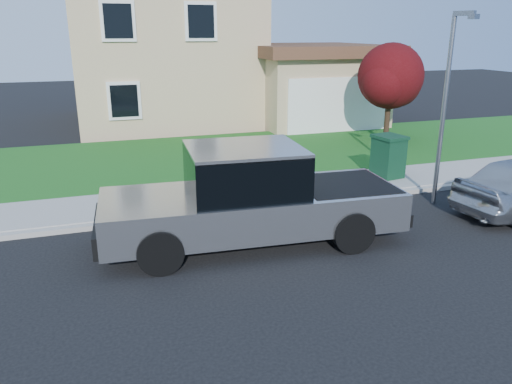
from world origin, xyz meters
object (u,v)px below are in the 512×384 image
pickup_truck (251,199)px  ornamental_tree (391,79)px  woman (256,181)px  street_lamp (447,99)px  trash_bin (388,156)px

pickup_truck → ornamental_tree: bearing=46.9°
pickup_truck → ornamental_tree: 11.02m
pickup_truck → ornamental_tree: ornamental_tree is taller
pickup_truck → woman: 1.48m
street_lamp → trash_bin: bearing=71.7°
woman → street_lamp: bearing=175.7°
ornamental_tree → street_lamp: size_ratio=0.80×
pickup_truck → woman: pickup_truck is taller
ornamental_tree → trash_bin: 5.55m
trash_bin → pickup_truck: bearing=-159.4°
pickup_truck → trash_bin: size_ratio=5.21×
pickup_truck → trash_bin: 5.96m
woman → ornamental_tree: 9.72m
woman → trash_bin: (4.61, 1.61, -0.13)m
trash_bin → woman: bearing=-170.1°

